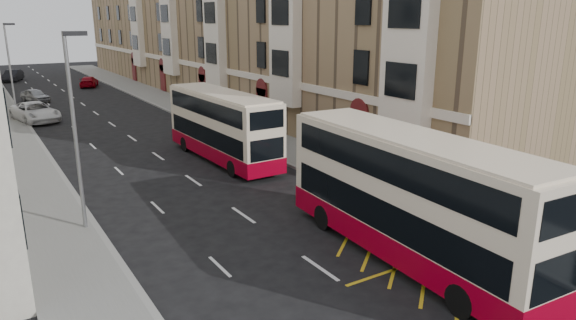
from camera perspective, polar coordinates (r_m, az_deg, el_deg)
pavement_right at (r=44.15m, az=-7.61°, el=4.28°), size 4.00×120.00×0.15m
pavement_left at (r=40.48m, az=-27.98°, el=1.53°), size 3.00×120.00×0.15m
kerb_right at (r=43.38m, az=-10.02°, el=3.98°), size 0.25×120.00×0.15m
kerb_left at (r=40.59m, az=-25.88°, el=1.83°), size 0.25×120.00×0.15m
road_markings at (r=56.03m, az=-21.64°, el=5.65°), size 10.00×110.00×0.01m
terrace_right at (r=60.16m, az=-8.02°, el=14.40°), size 10.75×79.00×15.25m
guard_railing at (r=23.45m, az=13.65°, el=-4.28°), size 0.06×6.56×1.01m
street_lamp_near at (r=22.13m, az=-22.58°, el=3.93°), size 0.93×0.18×8.00m
street_lamp_far at (r=51.76m, az=-28.48°, el=9.32°), size 0.93×0.18×8.00m
double_decker_front at (r=19.03m, az=13.36°, el=-4.07°), size 3.31×11.90×4.70m
double_decker_rear at (r=31.83m, az=-7.33°, el=3.75°), size 2.73×10.79×4.28m
pedestrian_far at (r=22.98m, az=18.26°, el=-4.57°), size 1.11×0.61×1.79m
white_van at (r=49.00m, az=-26.28°, el=4.81°), size 3.88×6.34×1.64m
car_silver at (r=60.44m, az=-26.26°, el=6.46°), size 2.83×4.35×1.38m
car_dark at (r=81.66m, az=-28.25°, el=8.28°), size 3.23×5.09×1.58m
car_red at (r=70.87m, az=-21.25°, el=8.12°), size 3.25×4.99×1.34m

